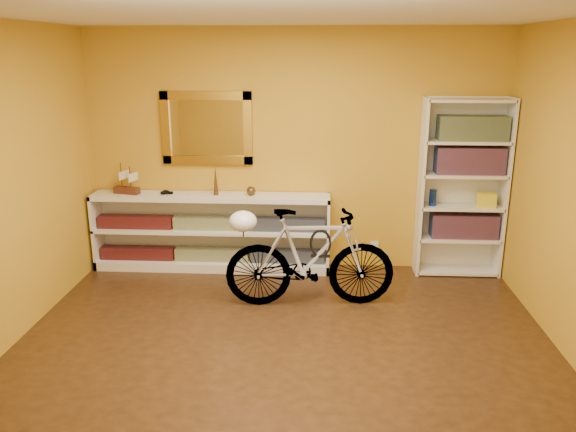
# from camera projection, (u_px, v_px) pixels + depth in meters

# --- Properties ---
(floor) EXTENTS (4.50, 4.00, 0.01)m
(floor) POSITION_uv_depth(u_px,v_px,m) (283.00, 353.00, 4.60)
(floor) COLOR black
(floor) RESTS_ON ground
(ceiling) EXTENTS (4.50, 4.00, 0.01)m
(ceiling) POSITION_uv_depth(u_px,v_px,m) (282.00, 12.00, 3.87)
(ceiling) COLOR silver
(ceiling) RESTS_ON ground
(back_wall) EXTENTS (4.50, 0.01, 2.60)m
(back_wall) POSITION_uv_depth(u_px,v_px,m) (295.00, 151.00, 6.15)
(back_wall) COLOR #B8851B
(back_wall) RESTS_ON ground
(gilt_mirror) EXTENTS (0.98, 0.06, 0.78)m
(gilt_mirror) POSITION_uv_depth(u_px,v_px,m) (207.00, 128.00, 6.10)
(gilt_mirror) COLOR olive
(gilt_mirror) RESTS_ON back_wall
(wall_socket) EXTENTS (0.09, 0.02, 0.09)m
(wall_socket) POSITION_uv_depth(u_px,v_px,m) (374.00, 245.00, 6.38)
(wall_socket) COLOR silver
(wall_socket) RESTS_ON back_wall
(console_unit) EXTENTS (2.60, 0.35, 0.85)m
(console_unit) POSITION_uv_depth(u_px,v_px,m) (212.00, 232.00, 6.27)
(console_unit) COLOR silver
(console_unit) RESTS_ON floor
(cd_row_lower) EXTENTS (2.50, 0.13, 0.14)m
(cd_row_lower) POSITION_uv_depth(u_px,v_px,m) (212.00, 254.00, 6.32)
(cd_row_lower) COLOR black
(cd_row_lower) RESTS_ON console_unit
(cd_row_upper) EXTENTS (2.50, 0.13, 0.14)m
(cd_row_upper) POSITION_uv_depth(u_px,v_px,m) (211.00, 223.00, 6.22)
(cd_row_upper) COLOR navy
(cd_row_upper) RESTS_ON console_unit
(model_ship) EXTENTS (0.30, 0.17, 0.34)m
(model_ship) POSITION_uv_depth(u_px,v_px,m) (126.00, 178.00, 6.15)
(model_ship) COLOR #3F1C11
(model_ship) RESTS_ON console_unit
(toy_car) EXTENTS (0.00, 0.01, 0.00)m
(toy_car) POSITION_uv_depth(u_px,v_px,m) (167.00, 194.00, 6.17)
(toy_car) COLOR black
(toy_car) RESTS_ON console_unit
(bronze_ornament) EXTENTS (0.05, 0.05, 0.32)m
(bronze_ornament) POSITION_uv_depth(u_px,v_px,m) (216.00, 180.00, 6.10)
(bronze_ornament) COLOR #4F361B
(bronze_ornament) RESTS_ON console_unit
(decorative_orb) EXTENTS (0.10, 0.10, 0.10)m
(decorative_orb) POSITION_uv_depth(u_px,v_px,m) (251.00, 191.00, 6.11)
(decorative_orb) COLOR #4F361B
(decorative_orb) RESTS_ON console_unit
(bookcase) EXTENTS (0.90, 0.30, 1.90)m
(bookcase) POSITION_uv_depth(u_px,v_px,m) (462.00, 189.00, 5.99)
(bookcase) COLOR silver
(bookcase) RESTS_ON floor
(book_row_a) EXTENTS (0.70, 0.22, 0.26)m
(book_row_a) POSITION_uv_depth(u_px,v_px,m) (464.00, 225.00, 6.11)
(book_row_a) COLOR maroon
(book_row_a) RESTS_ON bookcase
(book_row_b) EXTENTS (0.70, 0.22, 0.28)m
(book_row_b) POSITION_uv_depth(u_px,v_px,m) (469.00, 160.00, 5.91)
(book_row_b) COLOR maroon
(book_row_b) RESTS_ON bookcase
(book_row_c) EXTENTS (0.70, 0.22, 0.25)m
(book_row_c) POSITION_uv_depth(u_px,v_px,m) (472.00, 128.00, 5.81)
(book_row_c) COLOR navy
(book_row_c) RESTS_ON bookcase
(travel_mug) EXTENTS (0.08, 0.08, 0.18)m
(travel_mug) POSITION_uv_depth(u_px,v_px,m) (433.00, 198.00, 6.02)
(travel_mug) COLOR #16329B
(travel_mug) RESTS_ON bookcase
(red_tin) EXTENTS (0.16, 0.16, 0.18)m
(red_tin) POSITION_uv_depth(u_px,v_px,m) (447.00, 131.00, 5.86)
(red_tin) COLOR maroon
(red_tin) RESTS_ON bookcase
(yellow_bag) EXTENTS (0.21, 0.15, 0.15)m
(yellow_bag) POSITION_uv_depth(u_px,v_px,m) (486.00, 200.00, 5.97)
(yellow_bag) COLOR yellow
(yellow_bag) RESTS_ON bookcase
(bicycle) EXTENTS (0.56, 1.66, 0.96)m
(bicycle) POSITION_uv_depth(u_px,v_px,m) (310.00, 258.00, 5.33)
(bicycle) COLOR silver
(bicycle) RESTS_ON floor
(helmet) EXTENTS (0.26, 0.25, 0.19)m
(helmet) POSITION_uv_depth(u_px,v_px,m) (243.00, 221.00, 5.21)
(helmet) COLOR white
(helmet) RESTS_ON bicycle
(u_lock) EXTENTS (0.20, 0.02, 0.20)m
(u_lock) POSITION_uv_depth(u_px,v_px,m) (321.00, 243.00, 5.30)
(u_lock) COLOR black
(u_lock) RESTS_ON bicycle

